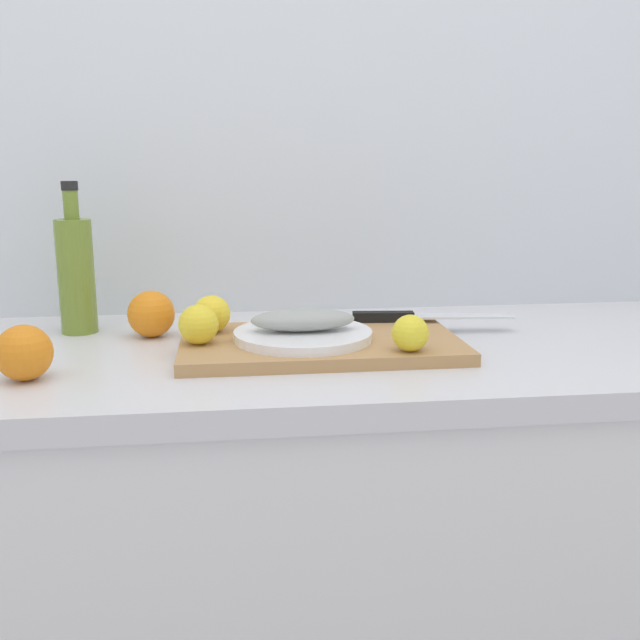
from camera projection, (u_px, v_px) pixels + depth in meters
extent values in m
cube|color=silver|center=(284.00, 138.00, 1.43)|extent=(3.20, 0.05, 2.50)
cube|color=white|center=(303.00, 596.00, 1.29)|extent=(2.00, 0.58, 0.86)
cube|color=silver|center=(301.00, 358.00, 1.19)|extent=(2.00, 0.60, 0.04)
cube|color=tan|center=(320.00, 344.00, 1.16)|extent=(0.45, 0.27, 0.02)
cylinder|color=white|center=(304.00, 335.00, 1.15)|extent=(0.22, 0.22, 0.01)
ellipsoid|color=#999E99|center=(304.00, 320.00, 1.14)|extent=(0.17, 0.07, 0.04)
cube|color=silver|center=(463.00, 316.00, 1.28)|extent=(0.18, 0.05, 0.00)
cube|color=black|center=(383.00, 317.00, 1.28)|extent=(0.11, 0.03, 0.02)
sphere|color=yellow|center=(410.00, 333.00, 1.07)|extent=(0.06, 0.06, 0.06)
sphere|color=yellow|center=(212.00, 314.00, 1.19)|extent=(0.06, 0.06, 0.06)
sphere|color=yellow|center=(198.00, 325.00, 1.12)|extent=(0.06, 0.06, 0.06)
cylinder|color=olive|center=(76.00, 277.00, 1.26)|extent=(0.06, 0.06, 0.20)
cylinder|color=olive|center=(71.00, 205.00, 1.24)|extent=(0.03, 0.03, 0.05)
cylinder|color=black|center=(69.00, 186.00, 1.23)|extent=(0.03, 0.03, 0.02)
sphere|color=orange|center=(151.00, 314.00, 1.24)|extent=(0.08, 0.08, 0.08)
sphere|color=orange|center=(24.00, 353.00, 0.99)|extent=(0.08, 0.08, 0.08)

